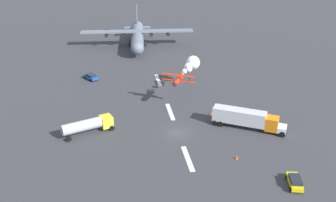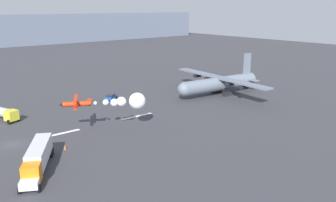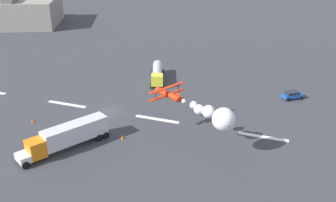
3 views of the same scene
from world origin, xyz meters
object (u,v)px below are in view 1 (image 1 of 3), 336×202
at_px(cargo_transport_plane, 137,37).
at_px(stunt_biplane_red, 191,65).
at_px(fuel_tanker_truck, 88,125).
at_px(airport_staff_sedan, 91,77).
at_px(traffic_cone_far, 211,113).
at_px(traffic_cone_near, 237,157).
at_px(followme_car_yellow, 295,181).
at_px(semi_truck_orange, 246,118).

bearing_deg(cargo_transport_plane, stunt_biplane_red, -165.31).
relative_size(fuel_tanker_truck, airport_staff_sedan, 2.30).
bearing_deg(traffic_cone_far, stunt_biplane_red, 5.51).
height_order(cargo_transport_plane, traffic_cone_near, cargo_transport_plane).
xyz_separation_m(stunt_biplane_red, traffic_cone_far, (-14.33, -1.38, -5.76)).
height_order(fuel_tanker_truck, traffic_cone_near, fuel_tanker_truck).
relative_size(cargo_transport_plane, airport_staff_sedan, 8.19).
height_order(cargo_transport_plane, followme_car_yellow, cargo_transport_plane).
bearing_deg(traffic_cone_far, cargo_transport_plane, 12.14).
height_order(stunt_biplane_red, fuel_tanker_truck, stunt_biplane_red).
height_order(semi_truck_orange, traffic_cone_far, semi_truck_orange).
xyz_separation_m(cargo_transport_plane, traffic_cone_near, (-67.47, -10.84, -2.96)).
xyz_separation_m(cargo_transport_plane, stunt_biplane_red, (-36.07, -9.46, 2.80)).
height_order(airport_staff_sedan, traffic_cone_far, airport_staff_sedan).
height_order(fuel_tanker_truck, traffic_cone_far, fuel_tanker_truck).
distance_m(cargo_transport_plane, traffic_cone_near, 68.40).
relative_size(semi_truck_orange, airport_staff_sedan, 3.15).
relative_size(traffic_cone_near, traffic_cone_far, 1.00).
xyz_separation_m(semi_truck_orange, traffic_cone_far, (6.63, 5.28, -1.75)).
height_order(stunt_biplane_red, traffic_cone_far, stunt_biplane_red).
xyz_separation_m(cargo_transport_plane, traffic_cone_far, (-50.41, -10.84, -2.96)).
bearing_deg(followme_car_yellow, stunt_biplane_red, 11.13).
xyz_separation_m(cargo_transport_plane, semi_truck_orange, (-57.04, -16.13, -1.21)).
bearing_deg(semi_truck_orange, followme_car_yellow, -176.41).
bearing_deg(followme_car_yellow, cargo_transport_plane, 12.83).
height_order(semi_truck_orange, traffic_cone_near, semi_truck_orange).
bearing_deg(cargo_transport_plane, airport_staff_sedan, 150.97).
xyz_separation_m(followme_car_yellow, traffic_cone_near, (8.56, 6.47, -0.44)).
distance_m(followme_car_yellow, traffic_cone_near, 10.74).
bearing_deg(fuel_tanker_truck, stunt_biplane_red, -52.91).
bearing_deg(stunt_biplane_red, followme_car_yellow, -168.87).
relative_size(followme_car_yellow, traffic_cone_near, 6.35).
relative_size(stunt_biplane_red, traffic_cone_near, 20.37).
distance_m(airport_staff_sedan, traffic_cone_far, 35.12).
xyz_separation_m(fuel_tanker_truck, followme_car_yellow, (-21.88, -31.78, -0.94)).
height_order(airport_staff_sedan, traffic_cone_near, airport_staff_sedan).
distance_m(semi_truck_orange, airport_staff_sedan, 43.56).
relative_size(stunt_biplane_red, semi_truck_orange, 1.11).
bearing_deg(traffic_cone_far, airport_staff_sedan, 46.10).
xyz_separation_m(semi_truck_orange, fuel_tanker_truck, (2.88, 30.59, -0.37)).
bearing_deg(cargo_transport_plane, traffic_cone_near, -170.87).
relative_size(cargo_transport_plane, traffic_cone_far, 47.73).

